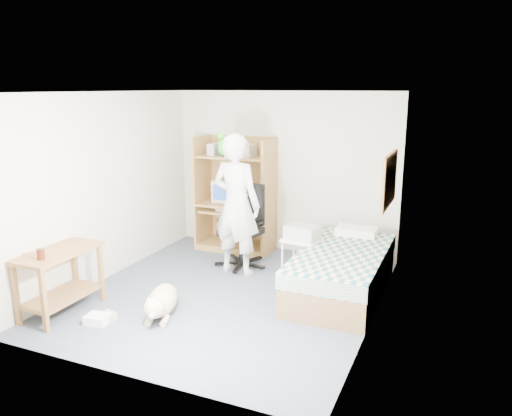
{
  "coord_description": "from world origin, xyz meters",
  "views": [
    {
      "loc": [
        2.62,
        -5.26,
        2.56
      ],
      "look_at": [
        0.2,
        0.44,
        1.05
      ],
      "focal_mm": 35.0,
      "sensor_mm": 36.0,
      "label": 1
    }
  ],
  "objects_px": {
    "bed": "(342,272)",
    "dog": "(161,301)",
    "person": "(236,205)",
    "printer_cart": "(302,252)",
    "computer_hutch": "(236,199)",
    "side_desk": "(60,272)",
    "office_chair": "(243,237)"
  },
  "relations": [
    {
      "from": "side_desk",
      "to": "person",
      "type": "xyz_separation_m",
      "value": [
        1.32,
        1.96,
        0.49
      ]
    },
    {
      "from": "side_desk",
      "to": "dog",
      "type": "bearing_deg",
      "value": 19.88
    },
    {
      "from": "computer_hutch",
      "to": "printer_cart",
      "type": "height_order",
      "value": "computer_hutch"
    },
    {
      "from": "side_desk",
      "to": "dog",
      "type": "height_order",
      "value": "side_desk"
    },
    {
      "from": "computer_hutch",
      "to": "person",
      "type": "height_order",
      "value": "person"
    },
    {
      "from": "side_desk",
      "to": "dog",
      "type": "distance_m",
      "value": 1.21
    },
    {
      "from": "office_chair",
      "to": "bed",
      "type": "bearing_deg",
      "value": -8.59
    },
    {
      "from": "bed",
      "to": "printer_cart",
      "type": "height_order",
      "value": "bed"
    },
    {
      "from": "bed",
      "to": "side_desk",
      "type": "bearing_deg",
      "value": -147.5
    },
    {
      "from": "bed",
      "to": "dog",
      "type": "xyz_separation_m",
      "value": [
        -1.76,
        -1.42,
        -0.12
      ]
    },
    {
      "from": "computer_hutch",
      "to": "printer_cart",
      "type": "xyz_separation_m",
      "value": [
        1.39,
        -0.88,
        -0.44
      ]
    },
    {
      "from": "dog",
      "to": "printer_cart",
      "type": "xyz_separation_m",
      "value": [
        1.15,
        1.66,
        0.22
      ]
    },
    {
      "from": "side_desk",
      "to": "person",
      "type": "relative_size",
      "value": 0.51
    },
    {
      "from": "side_desk",
      "to": "printer_cart",
      "type": "relative_size",
      "value": 1.72
    },
    {
      "from": "bed",
      "to": "printer_cart",
      "type": "xyz_separation_m",
      "value": [
        -0.61,
        0.24,
        0.1
      ]
    },
    {
      "from": "person",
      "to": "dog",
      "type": "bearing_deg",
      "value": 89.63
    },
    {
      "from": "office_chair",
      "to": "person",
      "type": "relative_size",
      "value": 0.6
    },
    {
      "from": "office_chair",
      "to": "dog",
      "type": "distance_m",
      "value": 1.9
    },
    {
      "from": "side_desk",
      "to": "office_chair",
      "type": "relative_size",
      "value": 0.85
    },
    {
      "from": "bed",
      "to": "dog",
      "type": "relative_size",
      "value": 2.08
    },
    {
      "from": "printer_cart",
      "to": "person",
      "type": "bearing_deg",
      "value": -164.76
    },
    {
      "from": "dog",
      "to": "printer_cart",
      "type": "height_order",
      "value": "printer_cart"
    },
    {
      "from": "dog",
      "to": "computer_hutch",
      "type": "bearing_deg",
      "value": 75.3
    },
    {
      "from": "person",
      "to": "printer_cart",
      "type": "bearing_deg",
      "value": -166.25
    },
    {
      "from": "dog",
      "to": "office_chair",
      "type": "bearing_deg",
      "value": 64.36
    },
    {
      "from": "person",
      "to": "printer_cart",
      "type": "height_order",
      "value": "person"
    },
    {
      "from": "person",
      "to": "dog",
      "type": "relative_size",
      "value": 2.03
    },
    {
      "from": "bed",
      "to": "dog",
      "type": "distance_m",
      "value": 2.26
    },
    {
      "from": "person",
      "to": "computer_hutch",
      "type": "bearing_deg",
      "value": -56.9
    },
    {
      "from": "side_desk",
      "to": "dog",
      "type": "relative_size",
      "value": 1.03
    },
    {
      "from": "computer_hutch",
      "to": "printer_cart",
      "type": "relative_size",
      "value": 3.1
    },
    {
      "from": "computer_hutch",
      "to": "dog",
      "type": "distance_m",
      "value": 2.64
    }
  ]
}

